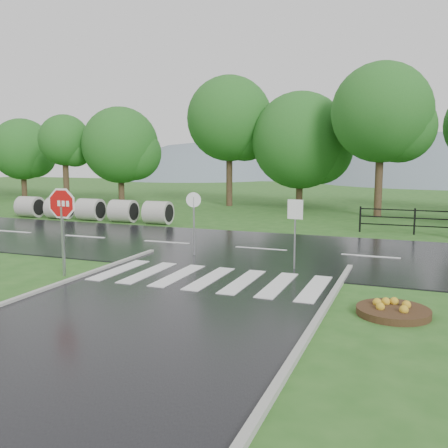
% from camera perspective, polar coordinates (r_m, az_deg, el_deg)
% --- Properties ---
extents(ground, '(120.00, 120.00, 0.00)m').
position_cam_1_polar(ground, '(10.11, -12.96, -12.81)').
color(ground, '#2A5C1E').
rests_on(ground, ground).
extents(main_road, '(90.00, 8.00, 0.04)m').
position_cam_1_polar(main_road, '(18.93, 4.23, -2.96)').
color(main_road, black).
rests_on(main_road, ground).
extents(crosswalk, '(6.50, 2.80, 0.02)m').
position_cam_1_polar(crosswalk, '(14.31, -1.64, -6.22)').
color(crosswalk, silver).
rests_on(crosswalk, ground).
extents(hills, '(102.00, 48.00, 48.00)m').
position_cam_1_polar(hills, '(75.28, 19.14, -7.33)').
color(hills, slate).
rests_on(hills, ground).
extents(treeline, '(83.20, 5.20, 10.00)m').
position_cam_1_polar(treeline, '(32.29, 13.20, 1.31)').
color(treeline, '#1C5B1C').
rests_on(treeline, ground).
extents(culvert_pipes, '(9.70, 1.20, 1.20)m').
position_cam_1_polar(culvert_pipes, '(28.41, -15.01, 1.61)').
color(culvert_pipes, '#9E9B93').
rests_on(culvert_pipes, ground).
extents(stop_sign, '(1.23, 0.08, 2.77)m').
position_cam_1_polar(stop_sign, '(15.25, -18.04, 1.39)').
color(stop_sign, '#939399').
rests_on(stop_sign, ground).
extents(flower_bed, '(1.62, 1.62, 0.32)m').
position_cam_1_polar(flower_bed, '(11.88, 18.78, -9.28)').
color(flower_bed, '#332111').
rests_on(flower_bed, ground).
extents(reg_sign_small, '(0.49, 0.08, 2.21)m').
position_cam_1_polar(reg_sign_small, '(15.40, 8.13, 0.38)').
color(reg_sign_small, '#939399').
rests_on(reg_sign_small, ground).
extents(reg_sign_round, '(0.51, 0.16, 2.27)m').
position_cam_1_polar(reg_sign_round, '(17.52, -3.47, 0.92)').
color(reg_sign_round, '#939399').
rests_on(reg_sign_round, ground).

